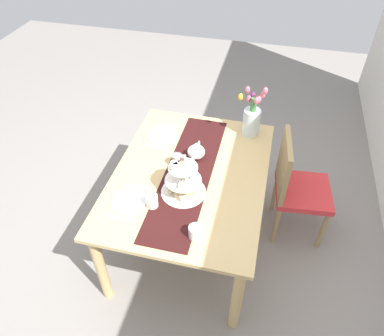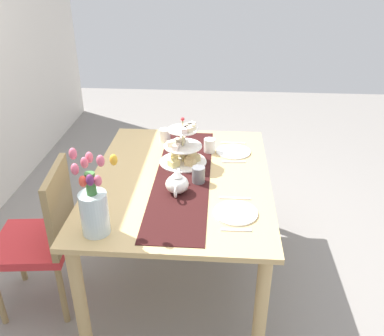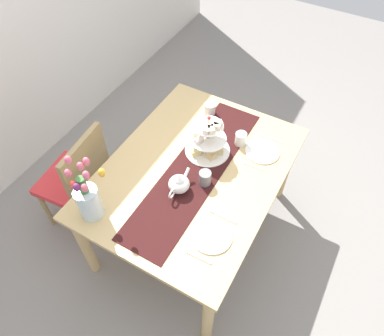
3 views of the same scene
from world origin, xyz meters
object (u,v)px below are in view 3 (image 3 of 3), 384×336
Objects in this scene: chair_left at (78,178)px; knife_right at (271,138)px; tiered_cake_stand at (208,141)px; knife_left at (223,217)px; mug_grey at (205,178)px; mug_white_text at (241,139)px; tulip_vase at (88,198)px; fork_right at (254,166)px; teapot at (179,184)px; dinner_plate_left at (212,236)px; dining_table at (194,179)px; cream_jug at (210,109)px; fork_left at (199,257)px; dinner_plate_right at (262,151)px.

chair_left is 1.37m from knife_right.
tiered_cake_stand is 0.46m from knife_right.
chair_left reaches higher than knife_left.
mug_grey is 0.41m from mug_white_text.
tulip_vase is 2.91× the size of fork_right.
fork_right is 1.58× the size of mug_white_text.
teapot is at bearing 163.07° from mug_white_text.
mug_white_text is (0.72, 0.16, 0.04)m from dinner_plate_left.
dinner_plate_left is at bearing -138.70° from dining_table.
chair_left is 0.82m from teapot.
tiered_cake_stand is at bearing -154.28° from cream_jug.
fork_right is 0.29m from knife_right.
knife_right reaches higher than dining_table.
tulip_vase reaches higher than fork_left.
knife_right is at bearing -20.48° from mug_grey.
fork_right is 1.58× the size of mug_grey.
teapot is at bearing 180.00° from dining_table.
dinner_plate_left is 0.74m from mug_white_text.
chair_left is 6.07× the size of fork_left.
cream_jug is 0.57× the size of fork_left.
tiered_cake_stand reaches higher than teapot.
tiered_cake_stand reaches higher than mug_grey.
mug_grey reaches higher than dinner_plate_left.
teapot is 0.55× the size of tulip_vase.
mug_white_text is at bearing 15.58° from knife_left.
dinner_plate_right is 0.47m from mug_grey.
dinner_plate_left is 2.42× the size of mug_white_text.
mug_grey is at bearing 24.84° from fork_left.
chair_left is 3.96× the size of dinner_plate_right.
tulip_vase reaches higher than dinner_plate_right.
dining_table is 0.27m from tiered_cake_stand.
fork_right is (0.21, -0.32, 0.10)m from dining_table.
teapot is 0.51m from fork_right.
mug_grey reaches higher than dinner_plate_right.
dining_table is 9.52× the size of fork_right.
chair_left is 5.35× the size of knife_right.
dining_table is at bearing 179.39° from tiered_cake_stand.
chair_left reaches higher than knife_right.
fork_left is 0.29m from knife_left.
mug_grey reaches higher than knife_left.
fork_left is at bearing -85.14° from tulip_vase.
tulip_vase is at bearing 137.86° from mug_grey.
dining_table is at bearing -31.60° from tulip_vase.
dining_table is at bearing 0.00° from teapot.
dinner_plate_right reaches higher than dining_table.
chair_left is at bearing 79.33° from fork_left.
fork_left is 0.88× the size of knife_left.
fork_left is 1.58× the size of mug_white_text.
mug_grey is (-0.42, 0.21, 0.05)m from dinner_plate_right.
chair_left is at bearing 115.77° from fork_right.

